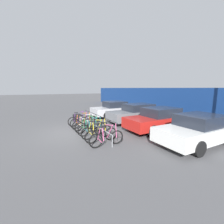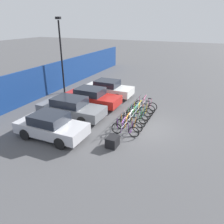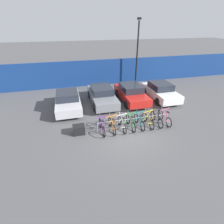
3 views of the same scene
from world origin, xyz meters
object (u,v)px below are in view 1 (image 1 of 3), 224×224
(bicycle_orange, at_px, (83,122))
(car_white, at_px, (198,130))
(bike_rack, at_px, (93,125))
(cargo_crate, at_px, (77,118))
(bicycle_teal, at_px, (93,128))
(bicycle_pink, at_px, (107,138))
(bicycle_white, at_px, (86,124))
(car_grey, at_px, (137,113))
(car_silver, at_px, (114,109))
(bicycle_black, at_px, (101,134))
(car_red, at_px, (159,119))
(bicycle_purple, at_px, (80,120))
(bicycle_yellow, at_px, (97,131))
(bicycle_green, at_px, (89,126))

(bicycle_orange, xyz_separation_m, car_white, (5.37, 3.87, 0.31))
(bike_rack, relative_size, cargo_crate, 6.83)
(bicycle_teal, xyz_separation_m, bicycle_pink, (1.80, 0.00, 0.00))
(bicycle_white, relative_size, car_grey, 0.37)
(car_silver, xyz_separation_m, car_grey, (2.75, 0.53, 0.00))
(car_silver, distance_m, cargo_crate, 3.60)
(bicycle_black, distance_m, car_grey, 5.08)
(bicycle_black, xyz_separation_m, car_red, (-0.27, 4.07, 0.31))
(bicycle_purple, bearing_deg, bicycle_yellow, 3.05)
(bicycle_purple, relative_size, car_grey, 0.37)
(bicycle_purple, bearing_deg, car_white, 35.84)
(bicycle_teal, relative_size, bicycle_black, 1.00)
(bicycle_teal, bearing_deg, car_silver, 134.96)
(bike_rack, xyz_separation_m, bicycle_pink, (2.12, -0.15, -0.12))
(bike_rack, distance_m, bicycle_black, 1.54)
(bicycle_teal, bearing_deg, bicycle_white, 176.03)
(bicycle_orange, relative_size, car_silver, 0.43)
(car_silver, bearing_deg, bicycle_yellow, -37.32)
(cargo_crate, bearing_deg, car_silver, 97.44)
(car_silver, relative_size, car_grey, 0.88)
(bicycle_black, relative_size, cargo_crate, 2.44)
(bicycle_orange, height_order, cargo_crate, bicycle_orange)
(bicycle_pink, relative_size, car_silver, 0.43)
(bike_rack, height_order, bicycle_orange, bicycle_orange)
(bicycle_purple, distance_m, bicycle_yellow, 3.05)
(bicycle_white, distance_m, car_grey, 4.29)
(bicycle_white, relative_size, car_red, 0.39)
(bicycle_purple, height_order, bicycle_black, same)
(bicycle_black, bearing_deg, car_white, 60.01)
(bicycle_teal, bearing_deg, bicycle_yellow, -3.97)
(bike_rack, distance_m, bicycle_yellow, 0.95)
(bicycle_black, height_order, car_white, car_white)
(bike_rack, bearing_deg, bicycle_teal, -25.27)
(car_grey, bearing_deg, bicycle_green, -77.52)
(bicycle_orange, distance_m, car_white, 6.62)
(bicycle_teal, xyz_separation_m, bicycle_yellow, (0.61, 0.00, 0.00))
(bike_rack, relative_size, bicycle_teal, 2.80)
(bicycle_pink, bearing_deg, bicycle_orange, -177.69)
(bike_rack, relative_size, car_grey, 1.05)
(bicycle_teal, bearing_deg, bike_rack, 150.76)
(bicycle_teal, distance_m, cargo_crate, 3.82)
(bicycle_green, relative_size, bicycle_yellow, 1.00)
(bicycle_pink, height_order, car_grey, car_grey)
(car_red, xyz_separation_m, car_white, (2.62, -0.21, -0.00))
(bicycle_white, relative_size, car_silver, 0.43)
(bicycle_yellow, distance_m, bicycle_pink, 1.19)
(car_silver, height_order, car_grey, same)
(car_silver, bearing_deg, bicycle_white, -50.12)
(bike_rack, xyz_separation_m, bicycle_black, (1.53, -0.15, -0.12))
(car_red, bearing_deg, bicycle_orange, -123.99)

